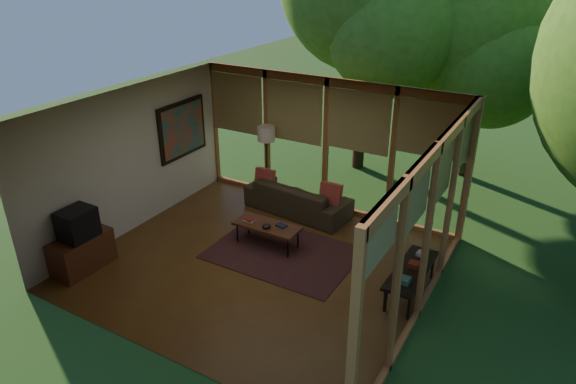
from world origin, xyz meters
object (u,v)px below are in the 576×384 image
Objects in this scene: television at (77,224)px; floor_lamp at (266,138)px; sofa at (298,198)px; media_cabinet at (82,252)px; side_console at (406,270)px; coffee_table at (267,226)px.

floor_lamp reaches higher than television.
television is (-2.10, -3.58, 0.54)m from sofa.
television is (0.02, 0.00, 0.55)m from media_cabinet.
television is 0.33× the size of floor_lamp.
side_console is (2.75, -1.55, 0.10)m from sofa.
floor_lamp is 1.18× the size of side_console.
media_cabinet is at bearing 65.07° from sofa.
floor_lamp is at bearing 121.99° from coffee_table.
side_console reaches higher than coffee_table.
television is at bearing -157.27° from side_console.
television is at bearing 0.00° from media_cabinet.
media_cabinet is 0.61× the size of floor_lamp.
media_cabinet is 0.55m from television.
side_console is (3.57, -1.69, -1.00)m from floor_lamp.
sofa is at bearing -9.93° from floor_lamp.
media_cabinet is 5.28m from side_console.
sofa reaches higher than media_cabinet.
coffee_table is (2.26, 2.15, -0.46)m from television.
television is at bearing -136.38° from coffee_table.
sofa is 3.92× the size of television.
media_cabinet is 0.83× the size of coffee_table.
side_console is at bearing -25.38° from floor_lamp.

